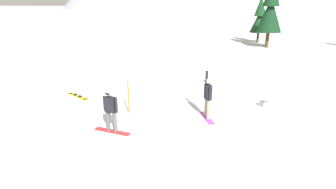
{
  "coord_description": "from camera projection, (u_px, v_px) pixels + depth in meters",
  "views": [
    {
      "loc": [
        2.88,
        -8.64,
        4.84
      ],
      "look_at": [
        0.06,
        2.43,
        1.0
      ],
      "focal_mm": 29.22,
      "sensor_mm": 36.0,
      "label": 1
    }
  ],
  "objects": [
    {
      "name": "pine_tree_leaning",
      "position": [
        260.0,
        17.0,
        34.16
      ],
      "size": [
        2.24,
        2.24,
        5.77
      ],
      "color": "#472D19",
      "rests_on": "ground_plane"
    },
    {
      "name": "pine_tree_young",
      "position": [
        271.0,
        8.0,
        29.89
      ],
      "size": [
        2.75,
        2.75,
        7.88
      ],
      "color": "#472D19",
      "rests_on": "ground_plane"
    },
    {
      "name": "backpack_grey",
      "position": [
        264.0,
        103.0,
        13.5
      ],
      "size": [
        0.54,
        0.54,
        0.28
      ],
      "color": "gray",
      "rests_on": "ground_plane"
    },
    {
      "name": "ground_plane",
      "position": [
        150.0,
        140.0,
        10.15
      ],
      "size": [
        800.0,
        800.0,
        0.0
      ],
      "primitive_type": "plane",
      "color": "silver"
    },
    {
      "name": "loose_snowboard_near_left",
      "position": [
        78.0,
        96.0,
        14.85
      ],
      "size": [
        1.78,
        1.09,
        0.09
      ],
      "color": "yellow",
      "rests_on": "ground_plane"
    },
    {
      "name": "trail_marker_pole",
      "position": [
        129.0,
        97.0,
        12.42
      ],
      "size": [
        0.06,
        0.06,
        1.54
      ],
      "primitive_type": "cylinder",
      "color": "orange",
      "rests_on": "ground_plane"
    },
    {
      "name": "snowboarder_foreground",
      "position": [
        111.0,
        110.0,
        10.52
      ],
      "size": [
        1.59,
        0.49,
        1.72
      ],
      "color": "red",
      "rests_on": "ground_plane"
    },
    {
      "name": "snowboarder_midground",
      "position": [
        208.0,
        97.0,
        11.77
      ],
      "size": [
        0.86,
        1.43,
        2.08
      ],
      "color": "#993FD8",
      "rests_on": "ground_plane"
    }
  ]
}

